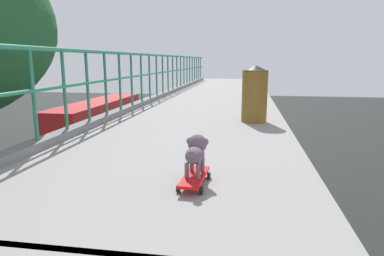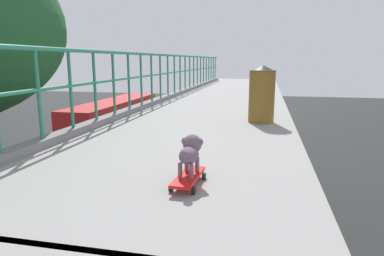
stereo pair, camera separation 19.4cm
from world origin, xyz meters
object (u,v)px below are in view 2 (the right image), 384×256
object	(u,v)px
small_dog	(190,151)
litter_bin	(262,94)
city_bus	(115,120)
toy_skateboard	(188,177)

from	to	relation	value
small_dog	litter_bin	bearing A→B (deg)	79.97
city_bus	litter_bin	bearing A→B (deg)	-57.81
city_bus	toy_skateboard	bearing A→B (deg)	-63.22
city_bus	small_dog	world-z (taller)	small_dog
toy_skateboard	small_dog	bearing A→B (deg)	87.85
toy_skateboard	litter_bin	bearing A→B (deg)	80.13
toy_skateboard	small_dog	distance (m)	0.22
small_dog	litter_bin	xyz separation A→B (m)	(0.54, 3.03, 0.20)
small_dog	toy_skateboard	bearing A→B (deg)	-92.15
toy_skateboard	small_dog	world-z (taller)	small_dog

